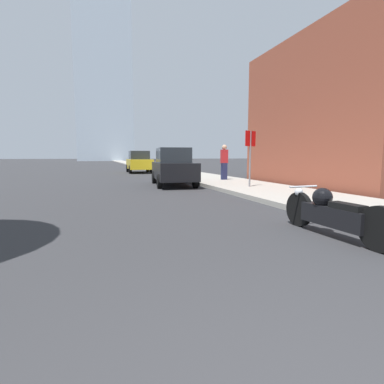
{
  "coord_description": "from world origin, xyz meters",
  "views": [
    {
      "loc": [
        -0.94,
        -0.51,
        1.35
      ],
      "look_at": [
        0.9,
        5.33,
        0.62
      ],
      "focal_mm": 28.0,
      "sensor_mm": 36.0,
      "label": 1
    }
  ],
  "objects_px": {
    "parked_car_black": "(173,167)",
    "pedestrian": "(224,161)",
    "parked_car_yellow": "(139,162)",
    "stop_sign": "(250,149)",
    "motorcycle": "(331,213)"
  },
  "relations": [
    {
      "from": "parked_car_yellow",
      "to": "parked_car_black",
      "type": "bearing_deg",
      "value": -88.95
    },
    {
      "from": "stop_sign",
      "to": "parked_car_black",
      "type": "bearing_deg",
      "value": 129.54
    },
    {
      "from": "parked_car_black",
      "to": "pedestrian",
      "type": "distance_m",
      "value": 3.04
    },
    {
      "from": "motorcycle",
      "to": "stop_sign",
      "type": "distance_m",
      "value": 7.12
    },
    {
      "from": "parked_car_yellow",
      "to": "stop_sign",
      "type": "relative_size",
      "value": 1.94
    },
    {
      "from": "parked_car_black",
      "to": "pedestrian",
      "type": "bearing_deg",
      "value": 20.03
    },
    {
      "from": "motorcycle",
      "to": "parked_car_yellow",
      "type": "relative_size",
      "value": 0.55
    },
    {
      "from": "stop_sign",
      "to": "pedestrian",
      "type": "distance_m",
      "value": 3.78
    },
    {
      "from": "motorcycle",
      "to": "stop_sign",
      "type": "height_order",
      "value": "stop_sign"
    },
    {
      "from": "parked_car_black",
      "to": "pedestrian",
      "type": "xyz_separation_m",
      "value": [
        2.93,
        0.77,
        0.24
      ]
    },
    {
      "from": "parked_car_black",
      "to": "stop_sign",
      "type": "bearing_deg",
      "value": -45.12
    },
    {
      "from": "pedestrian",
      "to": "parked_car_yellow",
      "type": "bearing_deg",
      "value": 104.95
    },
    {
      "from": "motorcycle",
      "to": "parked_car_black",
      "type": "distance_m",
      "value": 9.65
    },
    {
      "from": "motorcycle",
      "to": "stop_sign",
      "type": "bearing_deg",
      "value": 70.88
    },
    {
      "from": "parked_car_yellow",
      "to": "stop_sign",
      "type": "distance_m",
      "value": 14.97
    }
  ]
}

